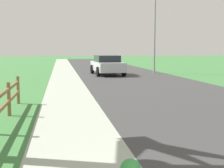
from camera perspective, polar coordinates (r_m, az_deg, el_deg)
name	(u,v)px	position (r m, az deg, el deg)	size (l,w,h in m)	color
ground_plane	(76,72)	(26.48, -6.46, 2.09)	(120.00, 120.00, 0.00)	#3E783D
road_asphalt	(114,70)	(28.84, 0.30, 2.48)	(7.00, 66.00, 0.01)	#3A3A3A
curb_concrete	(41,71)	(28.49, -12.71, 2.28)	(6.00, 66.00, 0.01)	#A4AC9C
grass_verge	(23,71)	(28.62, -15.71, 2.22)	(5.00, 66.00, 0.00)	#3E783D
parked_suv_silver	(107,65)	(23.95, -0.89, 3.49)	(2.25, 4.73, 1.46)	#B7BABF
street_lamp	(156,19)	(25.58, 7.94, 11.54)	(1.17, 0.20, 7.34)	gray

